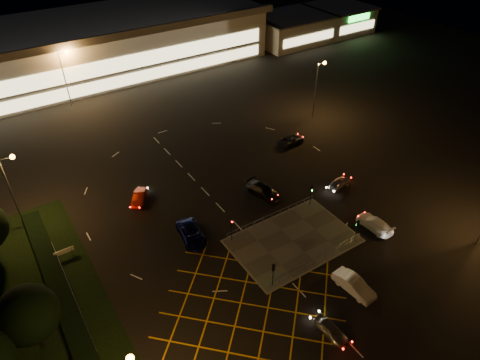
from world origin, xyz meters
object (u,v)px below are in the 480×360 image
signal_ne (311,191)px  car_right_silver (339,183)px  signal_sw (273,271)px  car_queue_white (354,285)px  car_circ_red (139,197)px  car_east_grey (291,140)px  car_near_silver (331,330)px  signal_nw (232,226)px  car_approach_white (375,224)px  car_left_blue (191,234)px  car_far_dkgrey (263,190)px  signal_se (357,227)px

signal_ne → car_right_silver: bearing=9.0°
signal_sw → car_queue_white: (6.74, -5.07, -1.58)m
signal_ne → car_right_silver: 6.33m
car_queue_white → car_right_silver: car_queue_white is taller
car_circ_red → car_east_grey: size_ratio=0.85×
car_east_grey → car_near_silver: bearing=142.9°
signal_nw → car_approach_white: 17.56m
signal_ne → car_right_silver: size_ratio=0.86×
car_queue_white → car_right_silver: (11.27, 14.00, -0.16)m
car_left_blue → car_circ_red: (-2.51, 9.96, -0.10)m
car_circ_red → car_approach_white: size_ratio=0.80×
signal_sw → car_east_grey: bearing=-132.4°
car_near_silver → car_east_grey: car_east_grey is taller
signal_sw → car_queue_white: size_ratio=0.66×
signal_sw → car_approach_white: 15.85m
signal_nw → car_left_blue: size_ratio=0.59×
car_right_silver → signal_sw: bearing=103.7°
signal_sw → signal_nw: 7.99m
car_right_silver → car_east_grey: car_east_grey is taller
car_near_silver → signal_ne: bearing=51.6°
car_left_blue → car_far_dkgrey: 12.16m
signal_ne → car_near_silver: (-10.84, -15.58, -1.76)m
signal_sw → car_left_blue: 11.70m
car_east_grey → signal_sw: bearing=132.9°
car_far_dkgrey → car_east_grey: car_far_dkgrey is taller
signal_nw → car_right_silver: 18.12m
signal_nw → car_approach_white: signal_nw is taller
car_approach_white → car_circ_red: bearing=-45.0°
signal_sw → signal_se: bearing=-180.0°
car_left_blue → car_queue_white: bearing=-48.4°
signal_sw → car_queue_white: signal_sw is taller
signal_nw → car_east_grey: size_ratio=0.69×
car_far_dkgrey → car_right_silver: car_far_dkgrey is taller
car_far_dkgrey → signal_ne: bearing=-66.4°
car_near_silver → car_queue_white: size_ratio=0.75×
car_left_blue → car_right_silver: bearing=3.1°
car_left_blue → car_far_dkgrey: car_left_blue is taller
signal_nw → car_queue_white: 14.78m
car_right_silver → car_approach_white: bearing=152.5°
signal_nw → car_right_silver: size_ratio=0.86×
car_circ_red → car_east_grey: car_circ_red is taller
car_left_blue → car_circ_red: size_ratio=1.38×
signal_sw → car_circ_red: size_ratio=0.81×
car_right_silver → car_near_silver: bearing=121.8°
car_right_silver → car_approach_white: 8.82m
car_east_grey → car_left_blue: bearing=109.5°
signal_sw → car_left_blue: size_ratio=0.59×
signal_se → car_east_grey: bearing=-109.5°
signal_sw → car_circ_red: signal_sw is taller
car_queue_white → signal_ne: bearing=62.7°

